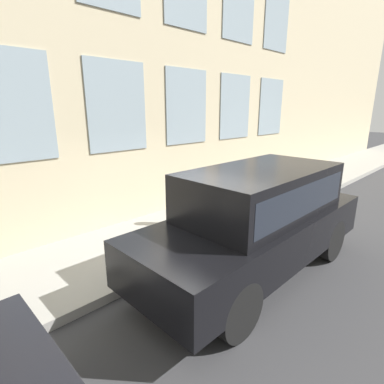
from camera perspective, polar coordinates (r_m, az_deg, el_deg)
ground_plane at (r=6.23m, az=0.31°, el=-13.07°), size 80.00×80.00×0.00m
sidewalk at (r=7.04m, az=-7.09°, el=-8.86°), size 2.53×60.00×0.16m
building_facade at (r=7.84m, az=-15.83°, el=29.90°), size 0.33×40.00×9.99m
fire_hydrant at (r=6.56m, az=-1.44°, el=-5.64°), size 0.38×0.48×0.87m
person at (r=7.25m, az=1.30°, el=-0.07°), size 0.35×0.23×1.43m
parked_truck_black_near at (r=5.55m, az=12.50°, el=-4.24°), size 1.83×5.02×1.99m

